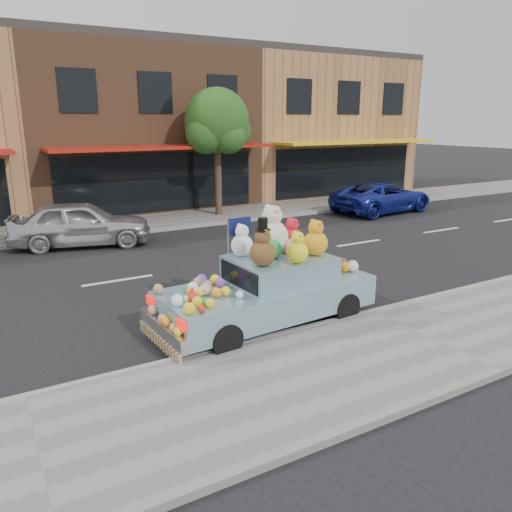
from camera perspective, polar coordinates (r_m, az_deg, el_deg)
ground at (r=14.62m, az=-0.21°, el=-0.40°), size 120.00×120.00×0.00m
near_sidewalk at (r=9.83m, az=19.19°, el=-8.98°), size 60.00×3.00×0.12m
far_sidewalk at (r=20.35m, az=-9.35°, el=4.08°), size 60.00×3.00×0.12m
near_kerb at (r=10.77m, az=13.19°, el=-6.32°), size 60.00×0.12×0.13m
far_kerb at (r=18.98m, az=-7.73°, el=3.35°), size 60.00×0.12×0.13m
storefront_mid at (r=25.18m, az=-14.30°, el=14.16°), size 10.00×9.80×7.30m
storefront_right at (r=29.55m, az=5.29°, el=14.66°), size 10.00×9.80×7.30m
street_tree at (r=20.82m, az=-4.46°, el=14.55°), size 3.00×2.70×5.22m
car_silver at (r=17.00m, az=-19.39°, el=3.53°), size 4.64×2.82×1.48m
car_blue at (r=22.75m, az=14.21°, el=6.55°), size 5.02×2.69×1.34m
art_car at (r=9.87m, az=1.49°, el=-3.25°), size 4.58×2.01×2.32m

